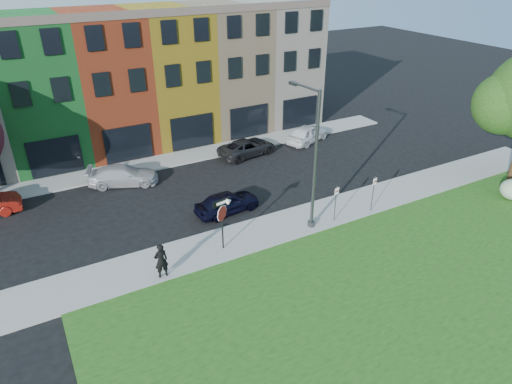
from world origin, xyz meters
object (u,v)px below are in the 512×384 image
stop_sign (222,214)px  sedan_near (227,202)px  man (161,261)px  street_lamp (313,161)px

stop_sign → sedan_near: (1.89, 3.45, -1.53)m
stop_sign → man: size_ratio=1.59×
stop_sign → sedan_near: 4.22m
stop_sign → man: stop_sign is taller
stop_sign → man: bearing=-179.2°
sedan_near → street_lamp: bearing=-143.1°
man → street_lamp: street_lamp is taller
sedan_near → stop_sign: bearing=145.3°
man → sedan_near: (5.44, 4.17, -0.36)m
man → stop_sign: bearing=-172.1°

